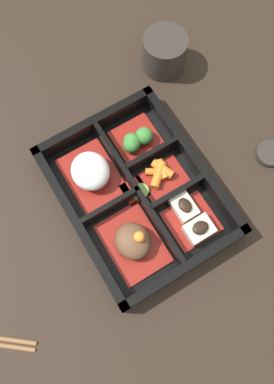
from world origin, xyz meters
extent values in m
plane|color=black|center=(0.00, 0.00, 0.00)|extent=(3.00, 3.00, 0.00)
cube|color=black|center=(0.00, 0.00, 0.01)|extent=(0.30, 0.23, 0.01)
cube|color=black|center=(0.00, -0.11, 0.02)|extent=(0.30, 0.01, 0.04)
cube|color=black|center=(0.00, 0.11, 0.02)|extent=(0.30, 0.01, 0.04)
cube|color=black|center=(-0.14, 0.00, 0.02)|extent=(0.01, 0.23, 0.04)
cube|color=black|center=(0.14, 0.00, 0.02)|extent=(0.01, 0.23, 0.04)
cube|color=black|center=(0.00, 0.00, 0.02)|extent=(0.27, 0.01, 0.04)
cube|color=black|center=(-0.04, -0.05, 0.02)|extent=(0.01, 0.10, 0.04)
cube|color=black|center=(0.04, -0.05, 0.02)|extent=(0.01, 0.10, 0.04)
cube|color=black|center=(0.00, 0.05, 0.02)|extent=(0.01, 0.10, 0.04)
cube|color=maroon|center=(-0.07, 0.05, 0.01)|extent=(0.11, 0.08, 0.01)
ellipsoid|color=brown|center=(-0.07, 0.05, 0.03)|extent=(0.06, 0.05, 0.04)
sphere|color=orange|center=(-0.07, 0.04, 0.05)|extent=(0.02, 0.02, 0.02)
cube|color=maroon|center=(0.07, 0.05, 0.01)|extent=(0.11, 0.08, 0.01)
ellipsoid|color=silver|center=(0.07, 0.05, 0.04)|extent=(0.07, 0.06, 0.04)
cube|color=maroon|center=(-0.08, -0.05, 0.01)|extent=(0.08, 0.08, 0.01)
cube|color=beige|center=(-0.10, -0.05, 0.02)|extent=(0.03, 0.04, 0.02)
ellipsoid|color=black|center=(-0.10, -0.05, 0.04)|extent=(0.02, 0.03, 0.01)
cube|color=beige|center=(-0.06, -0.05, 0.02)|extent=(0.04, 0.03, 0.02)
ellipsoid|color=black|center=(-0.06, -0.05, 0.04)|extent=(0.03, 0.02, 0.01)
cube|color=maroon|center=(0.00, -0.05, 0.01)|extent=(0.06, 0.08, 0.01)
cylinder|color=orange|center=(0.01, -0.06, 0.02)|extent=(0.04, 0.02, 0.01)
cylinder|color=orange|center=(0.01, -0.06, 0.02)|extent=(0.04, 0.03, 0.02)
cylinder|color=orange|center=(0.02, -0.05, 0.02)|extent=(0.03, 0.03, 0.01)
cylinder|color=orange|center=(0.01, -0.05, 0.02)|extent=(0.04, 0.04, 0.02)
cube|color=maroon|center=(0.09, -0.05, 0.01)|extent=(0.07, 0.08, 0.01)
sphere|color=#387A33|center=(0.08, -0.06, 0.03)|extent=(0.03, 0.03, 0.03)
sphere|color=#387A33|center=(0.08, -0.03, 0.03)|extent=(0.03, 0.03, 0.03)
sphere|color=#387A33|center=(0.08, -0.04, 0.03)|extent=(0.03, 0.03, 0.03)
sphere|color=#387A33|center=(0.08, -0.04, 0.03)|extent=(0.03, 0.03, 0.03)
cube|color=maroon|center=(0.01, 0.00, 0.01)|extent=(0.04, 0.04, 0.01)
cylinder|color=#75A84C|center=(0.00, -0.01, 0.02)|extent=(0.03, 0.03, 0.01)
cylinder|color=#75A84C|center=(0.00, 0.00, 0.02)|extent=(0.02, 0.02, 0.01)
cylinder|color=#2D2823|center=(0.20, -0.18, 0.03)|extent=(0.08, 0.08, 0.07)
cylinder|color=#597A38|center=(0.20, -0.18, 0.06)|extent=(0.07, 0.07, 0.01)
cylinder|color=#2D2823|center=(-0.05, -0.24, 0.01)|extent=(0.05, 0.05, 0.01)
cylinder|color=black|center=(-0.05, -0.24, 0.01)|extent=(0.03, 0.03, 0.00)
camera|label=1|loc=(-0.16, 0.10, 0.60)|focal=35.00mm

